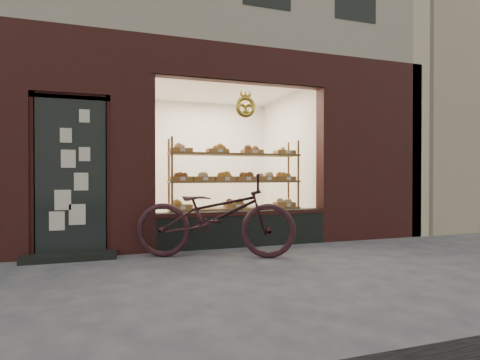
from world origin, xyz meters
name	(u,v)px	position (x,y,z in m)	size (l,w,h in m)	color
ground	(268,287)	(0.00, 0.00, 0.00)	(90.00, 90.00, 0.00)	#3F3E48
display_shelf	(235,189)	(0.45, 2.55, 0.88)	(2.20, 0.45, 1.70)	brown
bicycle	(215,215)	(-0.16, 1.47, 0.56)	(0.75, 2.15, 1.13)	black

